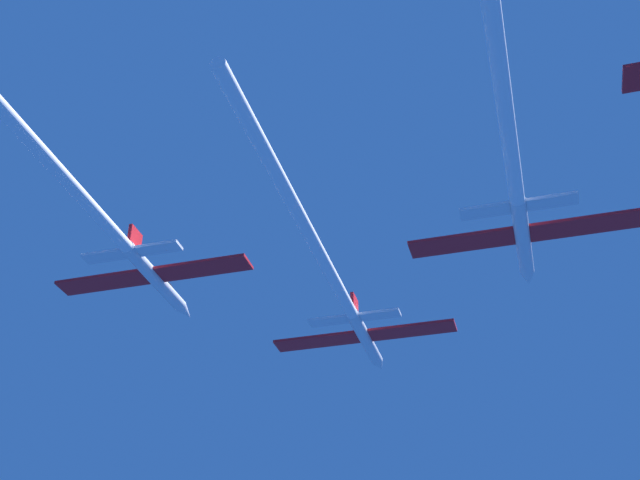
{
  "coord_description": "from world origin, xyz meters",
  "views": [
    {
      "loc": [
        13.6,
        -64.23,
        -31.12
      ],
      "look_at": [
        0.3,
        -16.31,
        0.01
      ],
      "focal_mm": 47.03,
      "sensor_mm": 36.0,
      "label": 1
    }
  ],
  "objects": [
    {
      "name": "jet_lead",
      "position": [
        -0.08,
        -10.97,
        -0.3
      ],
      "size": [
        15.57,
        41.26,
        2.58
      ],
      "color": "white"
    },
    {
      "name": "jet_right_wing",
      "position": [
        14.01,
        -25.11,
        -0.34
      ],
      "size": [
        15.57,
        44.18,
        2.58
      ],
      "color": "white"
    },
    {
      "name": "jet_left_wing",
      "position": [
        -13.57,
        -22.03,
        0.48
      ],
      "size": [
        15.57,
        36.37,
        2.58
      ],
      "color": "white"
    }
  ]
}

